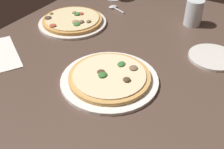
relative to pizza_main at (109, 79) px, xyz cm
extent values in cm
cube|color=brown|center=(-0.36, 1.96, -3.17)|extent=(150.00, 110.00, 4.00)
cylinder|color=white|center=(0.02, -0.01, -0.67)|extent=(28.79, 28.79, 1.00)
cylinder|color=tan|center=(0.02, -0.01, 0.43)|extent=(24.04, 24.04, 1.20)
cylinder|color=beige|center=(0.02, -0.01, 1.23)|extent=(21.37, 21.37, 0.40)
ellipsoid|color=#387033|center=(1.27, -1.35, 1.79)|extent=(2.92, 2.41, 0.72)
ellipsoid|color=#387033|center=(-6.24, 0.51, 1.71)|extent=(2.94, 2.16, 0.57)
ellipsoid|color=brown|center=(-6.42, 4.56, 1.70)|extent=(2.74, 2.54, 0.54)
ellipsoid|color=#4C3828|center=(-0.17, 5.67, 1.82)|extent=(2.21, 2.15, 0.79)
ellipsoid|color=#4C3828|center=(0.37, -2.44, 1.77)|extent=(2.40, 2.37, 0.68)
cylinder|color=silver|center=(-23.59, -31.91, -0.67)|extent=(26.84, 26.84, 1.00)
cylinder|color=#C68C47|center=(-23.59, -31.91, 0.43)|extent=(23.52, 23.52, 1.20)
cylinder|color=beige|center=(-23.59, -31.91, 1.23)|extent=(21.09, 21.09, 0.40)
ellipsoid|color=brown|center=(-22.33, -26.53, 1.81)|extent=(2.44, 1.85, 0.76)
ellipsoid|color=#937556|center=(-21.21, -28.57, 1.70)|extent=(3.09, 2.55, 0.55)
ellipsoid|color=#4C3828|center=(-18.34, -39.89, 1.70)|extent=(2.86, 2.61, 0.54)
ellipsoid|color=#387033|center=(-20.00, -26.97, 1.71)|extent=(2.83, 2.59, 0.56)
ellipsoid|color=#AD4733|center=(-14.34, -33.82, 1.75)|extent=(2.59, 2.58, 0.64)
ellipsoid|color=#387033|center=(-27.03, -32.07, 1.78)|extent=(2.85, 2.50, 0.70)
ellipsoid|color=brown|center=(-21.95, -41.31, 1.64)|extent=(1.79, 1.33, 0.42)
ellipsoid|color=#AD4733|center=(-28.19, -31.20, 1.64)|extent=(2.51, 2.49, 0.43)
ellipsoid|color=brown|center=(-24.06, -24.36, 1.76)|extent=(2.21, 1.73, 0.67)
ellipsoid|color=#937556|center=(-27.55, -34.07, 1.72)|extent=(2.11, 1.48, 0.59)
cylinder|color=silver|center=(-48.24, 8.56, 3.83)|extent=(6.71, 6.71, 10.01)
cylinder|color=silver|center=(-48.24, 8.56, 1.77)|extent=(6.17, 6.17, 5.89)
cylinder|color=silver|center=(-28.44, 22.52, -0.72)|extent=(15.88, 15.88, 0.90)
ellipsoid|color=silver|center=(-45.17, -26.31, -0.67)|extent=(4.74, 4.06, 1.00)
cylinder|color=silver|center=(-43.78, -22.76, -0.82)|extent=(3.43, 7.35, 0.70)
camera|label=1|loc=(53.53, 34.16, 50.17)|focal=44.56mm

